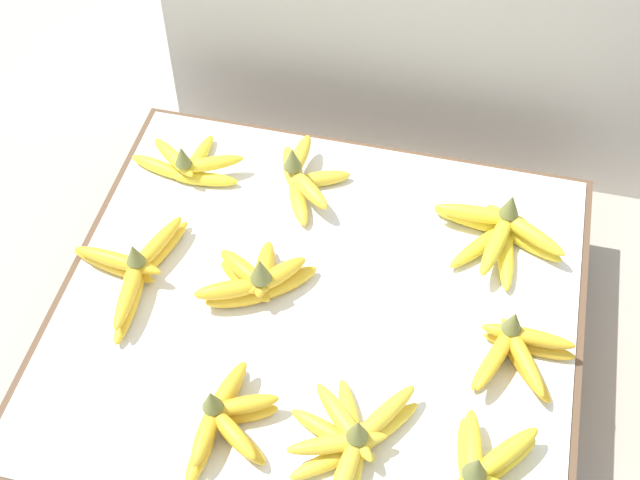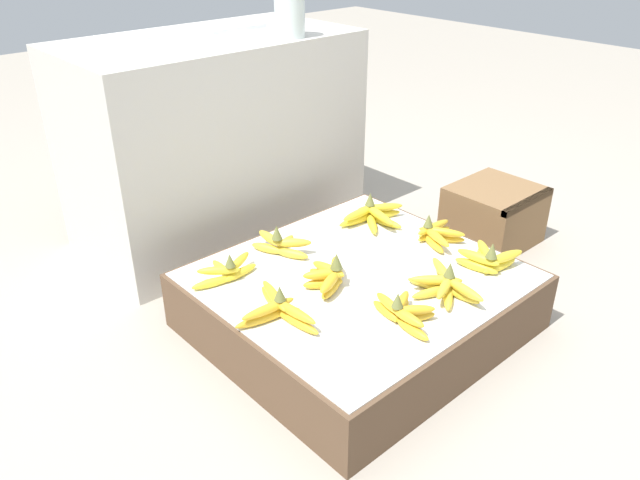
{
  "view_description": "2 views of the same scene",
  "coord_description": "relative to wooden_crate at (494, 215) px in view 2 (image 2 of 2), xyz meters",
  "views": [
    {
      "loc": [
        0.2,
        -0.83,
        1.46
      ],
      "look_at": [
        -0.01,
        0.05,
        0.32
      ],
      "focal_mm": 50.0,
      "sensor_mm": 36.0,
      "label": 1
    },
    {
      "loc": [
        -1.18,
        -1.12,
        1.19
      ],
      "look_at": [
        -0.09,
        0.08,
        0.31
      ],
      "focal_mm": 35.0,
      "sensor_mm": 36.0,
      "label": 2
    }
  ],
  "objects": [
    {
      "name": "ground_plane",
      "position": [
        -0.8,
        -0.05,
        -0.11
      ],
      "size": [
        10.0,
        10.0,
        0.0
      ],
      "primitive_type": "plane",
      "color": "#A89E8E"
    },
    {
      "name": "banana_bunch_middle_midleft",
      "position": [
        -0.91,
        -0.03,
        0.11
      ],
      "size": [
        0.2,
        0.17,
        0.11
      ],
      "color": "gold",
      "rests_on": "display_platform"
    },
    {
      "name": "banana_bunch_back_midleft",
      "position": [
        -0.89,
        0.22,
        0.11
      ],
      "size": [
        0.16,
        0.2,
        0.11
      ],
      "color": "gold",
      "rests_on": "display_platform"
    },
    {
      "name": "banana_bunch_middle_left",
      "position": [
        -1.13,
        -0.06,
        0.11
      ],
      "size": [
        0.19,
        0.28,
        0.1
      ],
      "color": "gold",
      "rests_on": "display_platform"
    },
    {
      "name": "banana_bunch_middle_right",
      "position": [
        -0.47,
        -0.07,
        0.11
      ],
      "size": [
        0.17,
        0.16,
        0.1
      ],
      "color": "gold",
      "rests_on": "display_platform"
    },
    {
      "name": "banana_bunch_front_right",
      "position": [
        -0.48,
        -0.29,
        0.11
      ],
      "size": [
        0.17,
        0.16,
        0.11
      ],
      "color": "yellow",
      "rests_on": "display_platform"
    },
    {
      "name": "foam_tray_white",
      "position": [
        -0.96,
        0.92,
        0.67
      ],
      "size": [
        0.23,
        0.15,
        0.02
      ],
      "color": "white",
      "rests_on": "back_vendor_table"
    },
    {
      "name": "banana_bunch_front_midright",
      "position": [
        -0.69,
        -0.29,
        0.11
      ],
      "size": [
        0.21,
        0.25,
        0.1
      ],
      "color": "gold",
      "rests_on": "display_platform"
    },
    {
      "name": "banana_bunch_back_right",
      "position": [
        -0.52,
        0.17,
        0.11
      ],
      "size": [
        0.25,
        0.18,
        0.11
      ],
      "color": "yellow",
      "rests_on": "display_platform"
    },
    {
      "name": "banana_bunch_front_midleft",
      "position": [
        -0.89,
        -0.3,
        0.11
      ],
      "size": [
        0.12,
        0.22,
        0.1
      ],
      "color": "gold",
      "rests_on": "display_platform"
    },
    {
      "name": "foam_tray_dark",
      "position": [
        -0.6,
        0.88,
        0.67
      ],
      "size": [
        0.24,
        0.17,
        0.02
      ],
      "color": "white",
      "rests_on": "back_vendor_table"
    },
    {
      "name": "display_platform",
      "position": [
        -0.8,
        -0.05,
        -0.02
      ],
      "size": [
        0.9,
        0.83,
        0.19
      ],
      "color": "brown",
      "rests_on": "ground_plane"
    },
    {
      "name": "banana_bunch_back_left",
      "position": [
        -1.12,
        0.2,
        0.11
      ],
      "size": [
        0.23,
        0.15,
        0.09
      ],
      "color": "yellow",
      "rests_on": "display_platform"
    },
    {
      "name": "back_vendor_table",
      "position": [
        -0.73,
        0.81,
        0.27
      ],
      "size": [
        1.07,
        0.58,
        0.77
      ],
      "color": "beige",
      "rests_on": "ground_plane"
    },
    {
      "name": "wooden_crate",
      "position": [
        0.0,
        0.0,
        0.0
      ],
      "size": [
        0.32,
        0.3,
        0.23
      ],
      "color": "olive",
      "rests_on": "ground_plane"
    },
    {
      "name": "glass_jar",
      "position": [
        -0.52,
        0.6,
        0.74
      ],
      "size": [
        0.11,
        0.11,
        0.16
      ],
      "color": "silver",
      "rests_on": "back_vendor_table"
    }
  ]
}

